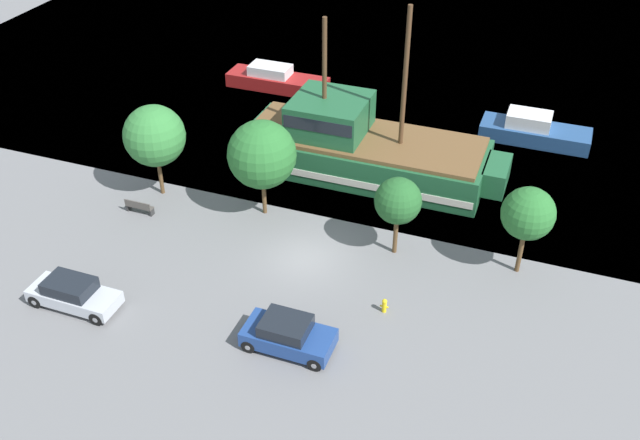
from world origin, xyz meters
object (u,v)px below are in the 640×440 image
parked_car_curb_front (73,294)px  bench_promenade_east (139,207)px  parked_car_curb_mid (288,335)px  moored_boat_dockside (276,80)px  fire_hydrant (384,305)px  moored_boat_outer (534,131)px  pirate_ship (360,147)px

parked_car_curb_front → bench_promenade_east: 8.11m
bench_promenade_east → parked_car_curb_mid: bearing=-29.8°
moored_boat_dockside → fire_hydrant: moored_boat_dockside is taller
fire_hydrant → parked_car_curb_front: bearing=-161.3°
moored_boat_dockside → moored_boat_outer: 19.74m
moored_boat_dockside → bench_promenade_east: (-0.66, -18.57, -0.25)m
moored_boat_dockside → parked_car_curb_front: bearing=-88.5°
pirate_ship → moored_boat_dockside: (-9.83, 9.52, -0.96)m
moored_boat_outer → pirate_ship: bearing=-141.5°
moored_boat_dockside → bench_promenade_east: moored_boat_dockside is taller
bench_promenade_east → pirate_ship: bearing=40.8°
parked_car_curb_mid → bench_promenade_east: (-12.22, 6.99, -0.34)m
pirate_ship → fire_hydrant: (5.17, -12.21, -1.23)m
moored_boat_dockside → moored_boat_outer: bearing=-5.0°
pirate_ship → parked_car_curb_front: size_ratio=3.65×
moored_boat_dockside → parked_car_curb_front: 26.58m
moored_boat_dockside → fire_hydrant: size_ratio=10.27×
moored_boat_dockside → parked_car_curb_front: (0.71, -26.57, 0.06)m
fire_hydrant → parked_car_curb_mid: bearing=-131.9°
moored_boat_dockside → moored_boat_outer: size_ratio=1.09×
parked_car_curb_mid → bench_promenade_east: size_ratio=2.46×
pirate_ship → moored_boat_dockside: bearing=135.9°
parked_car_curb_mid → moored_boat_dockside: bearing=114.3°
pirate_ship → moored_boat_dockside: 13.72m
parked_car_curb_mid → bench_promenade_east: bearing=150.2°
fire_hydrant → bench_promenade_east: 15.98m
moored_boat_outer → parked_car_curb_mid: 25.20m
pirate_ship → parked_car_curb_mid: 16.16m
moored_boat_dockside → pirate_ship: bearing=-44.1°
parked_car_curb_front → parked_car_curb_mid: parked_car_curb_mid is taller
parked_car_curb_front → parked_car_curb_mid: (10.85, 1.00, 0.03)m
parked_car_curb_front → fire_hydrant: 15.08m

